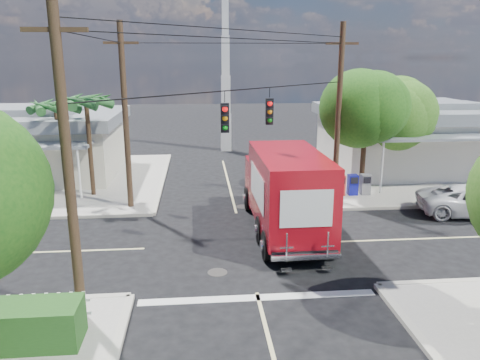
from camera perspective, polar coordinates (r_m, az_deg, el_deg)
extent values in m
plane|color=black|center=(19.08, 0.55, -7.93)|extent=(120.00, 120.00, 0.00)
cube|color=#9F9A90|center=(32.08, 18.43, 0.83)|extent=(14.00, 14.00, 0.14)
cube|color=#B4AF9F|center=(29.99, 6.07, 0.58)|extent=(0.25, 14.00, 0.14)
cube|color=#B4AF9F|center=(26.06, 24.45, -2.87)|extent=(14.00, 0.25, 0.14)
cube|color=#9F9A90|center=(30.84, -22.43, -0.08)|extent=(14.00, 14.00, 0.14)
cube|color=#B4AF9F|center=(29.51, -9.36, 0.23)|extent=(0.25, 14.00, 0.14)
cube|color=#B4AF9F|center=(24.51, -27.10, -4.23)|extent=(14.00, 0.25, 0.14)
cube|color=beige|center=(28.53, -1.45, -0.21)|extent=(0.12, 12.00, 0.01)
cube|color=beige|center=(22.34, 27.16, -6.16)|extent=(12.00, 0.12, 0.01)
cube|color=silver|center=(15.22, 2.21, -14.12)|extent=(7.50, 0.40, 0.01)
cube|color=beige|center=(33.25, 20.37, 4.25)|extent=(11.00, 8.00, 3.40)
cube|color=gray|center=(32.97, 20.69, 7.75)|extent=(11.80, 8.80, 0.70)
cube|color=gray|center=(32.92, 20.77, 8.61)|extent=(6.05, 4.40, 0.50)
cube|color=gray|center=(28.78, 24.70, 4.76)|extent=(9.90, 1.80, 0.15)
cylinder|color=silver|center=(26.42, 16.90, 1.48)|extent=(0.12, 0.12, 2.90)
cube|color=beige|center=(32.20, -23.66, 3.43)|extent=(10.00, 8.00, 3.20)
cube|color=gray|center=(31.92, -24.02, 6.86)|extent=(10.80, 8.80, 0.70)
cube|color=gray|center=(31.87, -24.11, 7.75)|extent=(5.50, 4.40, 0.50)
cube|color=gray|center=(27.49, -27.01, 3.66)|extent=(9.00, 1.80, 0.15)
cylinder|color=silver|center=(25.78, -19.03, 0.76)|extent=(0.12, 0.12, 2.70)
cube|color=silver|center=(38.04, -1.71, 5.85)|extent=(0.80, 0.80, 3.00)
cube|color=silver|center=(37.70, -1.75, 10.36)|extent=(0.70, 0.70, 3.00)
cube|color=silver|center=(37.59, -1.79, 14.92)|extent=(0.60, 0.60, 3.00)
cube|color=silver|center=(37.72, -1.82, 19.48)|extent=(0.50, 0.50, 3.00)
cylinder|color=#422D1C|center=(26.43, 14.79, 2.96)|extent=(0.28, 0.28, 4.10)
sphere|color=#194D13|center=(26.05, 15.15, 8.48)|extent=(4.10, 4.10, 4.10)
sphere|color=#194D13|center=(26.08, 14.21, 9.11)|extent=(3.33, 3.33, 3.33)
sphere|color=#194D13|center=(25.91, 16.10, 8.10)|extent=(3.58, 3.58, 3.58)
cylinder|color=#422D1C|center=(29.44, 18.09, 3.37)|extent=(0.28, 0.28, 3.58)
sphere|color=#2C6217|center=(29.11, 18.44, 7.70)|extent=(3.58, 3.58, 3.58)
sphere|color=#2C6217|center=(29.11, 17.59, 8.21)|extent=(2.91, 2.91, 2.91)
sphere|color=#2C6217|center=(28.99, 19.30, 7.38)|extent=(3.14, 3.14, 3.14)
cylinder|color=#422D1C|center=(26.09, -17.82, 3.61)|extent=(0.24, 0.24, 5.00)
cone|color=#265E28|center=(25.57, -16.28, 9.40)|extent=(0.50, 2.06, 0.98)
cone|color=#265E28|center=(26.32, -16.73, 9.51)|extent=(1.92, 1.68, 0.98)
cone|color=#265E28|center=(26.65, -18.28, 9.44)|extent=(2.12, 0.95, 0.98)
cone|color=#265E28|center=(26.32, -19.82, 9.26)|extent=(1.34, 2.07, 0.98)
cone|color=#265E28|center=(25.57, -20.25, 9.09)|extent=(1.34, 2.07, 0.98)
cone|color=#265E28|center=(24.95, -19.16, 9.06)|extent=(2.12, 0.95, 0.98)
cone|color=#265E28|center=(24.95, -17.35, 9.21)|extent=(1.92, 1.68, 0.98)
cylinder|color=#422D1C|center=(28.05, -21.14, 3.64)|extent=(0.24, 0.24, 4.60)
cone|color=#265E28|center=(27.50, -19.78, 8.62)|extent=(0.50, 2.06, 0.98)
cone|color=#265E28|center=(28.26, -20.10, 8.74)|extent=(1.92, 1.68, 0.98)
cone|color=#265E28|center=(28.63, -21.50, 8.68)|extent=(2.12, 0.95, 0.98)
cone|color=#265E28|center=(28.34, -22.97, 8.48)|extent=(1.34, 2.07, 0.98)
cone|color=#265E28|center=(27.60, -23.45, 8.30)|extent=(1.34, 2.07, 0.98)
cone|color=#265E28|center=(26.95, -22.52, 8.27)|extent=(2.12, 0.95, 0.98)
cone|color=#265E28|center=(26.91, -20.85, 8.41)|extent=(1.92, 1.68, 0.98)
cylinder|color=#473321|center=(13.10, -20.23, 1.27)|extent=(0.28, 0.28, 9.00)
cube|color=#473321|center=(12.80, -21.66, 16.68)|extent=(1.60, 0.12, 0.12)
cylinder|color=#473321|center=(23.93, 11.89, 7.57)|extent=(0.28, 0.28, 9.00)
cube|color=#473321|center=(23.78, 12.35, 15.96)|extent=(1.60, 0.12, 0.12)
cylinder|color=#473321|center=(23.15, -13.77, 7.23)|extent=(0.28, 0.28, 9.00)
cube|color=#473321|center=(22.99, -14.32, 15.90)|extent=(1.60, 0.12, 0.12)
cylinder|color=black|center=(17.65, 0.60, 10.99)|extent=(10.43, 10.43, 0.04)
cube|color=black|center=(16.88, -1.86, 7.58)|extent=(0.30, 0.24, 1.05)
sphere|color=red|center=(16.70, -1.84, 8.64)|extent=(0.20, 0.20, 0.20)
cube|color=black|center=(18.96, 3.60, 8.34)|extent=(0.30, 0.24, 1.05)
sphere|color=red|center=(18.78, 3.68, 9.29)|extent=(0.20, 0.20, 0.20)
cube|color=silver|center=(14.05, -18.40, -14.60)|extent=(0.09, 0.06, 1.00)
cube|color=red|center=(25.77, 12.09, -0.60)|extent=(0.50, 0.50, 1.10)
cube|color=#121595|center=(25.99, 13.56, -0.56)|extent=(0.50, 0.50, 1.10)
cube|color=slate|center=(26.22, 15.01, -0.52)|extent=(0.50, 0.50, 1.10)
cube|color=black|center=(20.54, 5.35, -4.62)|extent=(2.46, 8.12, 0.26)
cube|color=#A20A16|center=(23.27, 3.92, -0.13)|extent=(2.51, 1.79, 2.28)
cube|color=black|center=(23.87, 3.65, 1.28)|extent=(2.18, 0.28, 0.99)
cube|color=silver|center=(24.35, 3.53, -1.22)|extent=(2.39, 0.15, 0.36)
cube|color=#A20A16|center=(19.20, 5.98, -1.14)|extent=(2.65, 6.04, 3.01)
cube|color=white|center=(19.46, 9.80, -0.58)|extent=(0.06, 3.74, 1.35)
cube|color=white|center=(18.94, 2.09, -0.80)|extent=(0.06, 3.74, 1.35)
cube|color=white|center=(16.32, 8.12, -3.50)|extent=(1.87, 0.04, 1.35)
cube|color=silver|center=(16.81, 8.02, -9.19)|extent=(2.49, 0.28, 0.19)
cube|color=silver|center=(16.38, 5.69, -8.20)|extent=(0.47, 0.07, 1.04)
cube|color=silver|center=(16.71, 10.63, -7.91)|extent=(0.47, 0.07, 1.04)
cylinder|color=black|center=(23.18, 1.04, -2.29)|extent=(0.34, 1.14, 1.14)
cylinder|color=black|center=(23.58, 6.81, -2.10)|extent=(0.34, 1.14, 1.14)
cylinder|color=black|center=(17.57, 3.36, -7.99)|extent=(0.34, 1.14, 1.14)
cylinder|color=black|center=(18.08, 10.92, -7.57)|extent=(0.34, 1.14, 1.14)
imported|color=silver|center=(24.98, 26.59, -2.31)|extent=(5.42, 3.21, 1.41)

